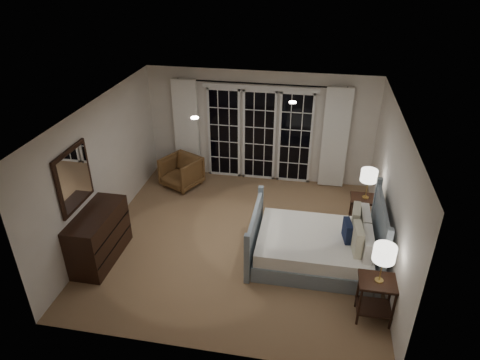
% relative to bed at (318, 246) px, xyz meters
% --- Properties ---
extents(floor, '(5.00, 5.00, 0.00)m').
position_rel_bed_xyz_m(floor, '(-1.42, 0.33, -0.31)').
color(floor, '#91694E').
rests_on(floor, ground).
extents(ceiling, '(5.00, 5.00, 0.00)m').
position_rel_bed_xyz_m(ceiling, '(-1.42, 0.33, 2.19)').
color(ceiling, white).
rests_on(ceiling, wall_back).
extents(wall_left, '(0.02, 5.00, 2.50)m').
position_rel_bed_xyz_m(wall_left, '(-3.92, 0.33, 0.94)').
color(wall_left, silver).
rests_on(wall_left, floor).
extents(wall_right, '(0.02, 5.00, 2.50)m').
position_rel_bed_xyz_m(wall_right, '(1.08, 0.33, 0.94)').
color(wall_right, silver).
rests_on(wall_right, floor).
extents(wall_back, '(5.00, 0.02, 2.50)m').
position_rel_bed_xyz_m(wall_back, '(-1.42, 2.83, 0.94)').
color(wall_back, silver).
rests_on(wall_back, floor).
extents(wall_front, '(5.00, 0.02, 2.50)m').
position_rel_bed_xyz_m(wall_front, '(-1.42, -2.17, 0.94)').
color(wall_front, silver).
rests_on(wall_front, floor).
extents(french_doors, '(2.50, 0.04, 2.20)m').
position_rel_bed_xyz_m(french_doors, '(-1.42, 2.79, 0.78)').
color(french_doors, black).
rests_on(french_doors, wall_back).
extents(curtain_rod, '(3.50, 0.03, 0.03)m').
position_rel_bed_xyz_m(curtain_rod, '(-1.42, 2.73, 1.94)').
color(curtain_rod, black).
rests_on(curtain_rod, wall_back).
extents(curtain_left, '(0.55, 0.10, 2.25)m').
position_rel_bed_xyz_m(curtain_left, '(-3.07, 2.71, 0.84)').
color(curtain_left, white).
rests_on(curtain_left, curtain_rod).
extents(curtain_right, '(0.55, 0.10, 2.25)m').
position_rel_bed_xyz_m(curtain_right, '(0.23, 2.71, 0.84)').
color(curtain_right, white).
rests_on(curtain_right, curtain_rod).
extents(downlight_a, '(0.12, 0.12, 0.01)m').
position_rel_bed_xyz_m(downlight_a, '(-0.62, 0.93, 2.18)').
color(downlight_a, white).
rests_on(downlight_a, ceiling).
extents(downlight_b, '(0.12, 0.12, 0.01)m').
position_rel_bed_xyz_m(downlight_b, '(-2.02, -0.07, 2.18)').
color(downlight_b, white).
rests_on(downlight_b, ceiling).
extents(bed, '(2.09, 1.49, 1.21)m').
position_rel_bed_xyz_m(bed, '(0.00, 0.00, 0.00)').
color(bed, gray).
rests_on(bed, floor).
extents(nightstand_left, '(0.54, 0.43, 0.70)m').
position_rel_bed_xyz_m(nightstand_left, '(0.84, -1.15, 0.15)').
color(nightstand_left, black).
rests_on(nightstand_left, floor).
extents(nightstand_right, '(0.52, 0.42, 0.67)m').
position_rel_bed_xyz_m(nightstand_right, '(0.81, 1.14, 0.13)').
color(nightstand_right, black).
rests_on(nightstand_right, floor).
extents(lamp_left, '(0.31, 0.31, 0.59)m').
position_rel_bed_xyz_m(lamp_left, '(0.84, -1.15, 0.86)').
color(lamp_left, tan).
rests_on(lamp_left, nightstand_left).
extents(lamp_right, '(0.30, 0.30, 0.58)m').
position_rel_bed_xyz_m(lamp_right, '(0.81, 1.14, 0.82)').
color(lamp_right, tan).
rests_on(lamp_right, nightstand_right).
extents(armchair, '(1.00, 1.01, 0.69)m').
position_rel_bed_xyz_m(armchair, '(-3.06, 2.11, 0.03)').
color(armchair, brown).
rests_on(armchair, floor).
extents(dresser, '(0.55, 1.30, 0.92)m').
position_rel_bed_xyz_m(dresser, '(-3.65, -0.61, 0.15)').
color(dresser, black).
rests_on(dresser, floor).
extents(mirror, '(0.05, 0.85, 1.00)m').
position_rel_bed_xyz_m(mirror, '(-3.89, -0.61, 1.24)').
color(mirror, black).
rests_on(mirror, wall_left).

